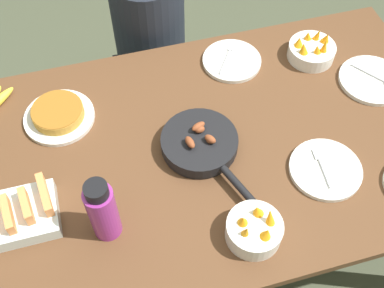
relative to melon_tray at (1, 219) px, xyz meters
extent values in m
plane|color=#474C38|center=(0.61, 0.11, -0.81)|extent=(14.00, 14.00, 0.00)
cube|color=brown|center=(0.61, 0.11, -0.05)|extent=(1.84, 0.99, 0.03)
cylinder|color=brown|center=(1.47, 0.55, -0.44)|extent=(0.07, 0.07, 0.74)
cube|color=silver|center=(0.00, 0.00, -0.01)|extent=(0.33, 0.18, 0.05)
cube|color=#ED8E4C|center=(0.03, -0.01, 0.04)|extent=(0.04, 0.12, 0.05)
cube|color=#ED8E4C|center=(0.08, 0.00, 0.04)|extent=(0.04, 0.11, 0.05)
cube|color=#ED8E4C|center=(0.14, 0.03, 0.04)|extent=(0.04, 0.13, 0.05)
cylinder|color=black|center=(0.64, 0.11, -0.03)|extent=(0.25, 0.25, 0.01)
cylinder|color=black|center=(0.64, 0.11, 0.00)|extent=(0.25, 0.25, 0.04)
cylinder|color=black|center=(0.70, -0.08, 0.00)|extent=(0.07, 0.15, 0.02)
ellipsoid|color=brown|center=(0.66, 0.09, 0.03)|extent=(0.03, 0.03, 0.03)
ellipsoid|color=brown|center=(0.60, 0.09, 0.04)|extent=(0.04, 0.05, 0.03)
ellipsoid|color=brown|center=(0.64, 0.14, 0.03)|extent=(0.03, 0.03, 0.03)
ellipsoid|color=brown|center=(0.64, 0.15, 0.04)|extent=(0.06, 0.05, 0.03)
ellipsoid|color=brown|center=(0.66, 0.09, 0.03)|extent=(0.05, 0.05, 0.03)
cylinder|color=silver|center=(0.20, 0.36, -0.03)|extent=(0.24, 0.24, 0.02)
cylinder|color=gold|center=(0.20, 0.36, 0.00)|extent=(0.18, 0.18, 0.03)
cylinder|color=#9B601E|center=(0.20, 0.36, 0.02)|extent=(0.17, 0.17, 0.00)
cylinder|color=silver|center=(1.33, 0.23, -0.03)|extent=(0.24, 0.24, 0.02)
cylinder|color=silver|center=(1.32, 0.25, -0.01)|extent=(0.08, 0.12, 0.01)
cylinder|color=silver|center=(0.86, 0.46, -0.03)|extent=(0.22, 0.22, 0.02)
cylinder|color=silver|center=(0.83, 0.45, -0.01)|extent=(0.08, 0.11, 0.01)
cube|color=silver|center=(0.88, 0.52, -0.01)|extent=(0.05, 0.05, 0.00)
cylinder|color=silver|center=(1.00, -0.08, -0.03)|extent=(0.23, 0.23, 0.02)
cylinder|color=silver|center=(0.98, -0.10, -0.01)|extent=(0.02, 0.11, 0.01)
cube|color=silver|center=(0.99, -0.03, -0.01)|extent=(0.03, 0.04, 0.00)
cylinder|color=silver|center=(0.70, -0.23, 0.00)|extent=(0.16, 0.16, 0.07)
cone|color=orange|center=(0.74, -0.23, 0.06)|extent=(0.03, 0.05, 0.06)
cone|color=orange|center=(0.72, -0.20, 0.05)|extent=(0.06, 0.05, 0.05)
cone|color=orange|center=(0.67, -0.22, 0.05)|extent=(0.05, 0.05, 0.04)
cone|color=orange|center=(0.66, -0.25, 0.05)|extent=(0.04, 0.04, 0.05)
cone|color=orange|center=(0.72, -0.27, 0.05)|extent=(0.05, 0.05, 0.04)
cylinder|color=silver|center=(1.16, 0.40, -0.01)|extent=(0.18, 0.18, 0.06)
cone|color=orange|center=(1.21, 0.41, 0.04)|extent=(0.04, 0.05, 0.05)
cone|color=orange|center=(1.19, 0.44, 0.04)|extent=(0.04, 0.04, 0.05)
cone|color=orange|center=(1.16, 0.45, 0.04)|extent=(0.04, 0.04, 0.04)
cone|color=orange|center=(1.11, 0.43, 0.04)|extent=(0.05, 0.06, 0.04)
cone|color=orange|center=(1.11, 0.39, 0.04)|extent=(0.05, 0.05, 0.05)
cone|color=orange|center=(1.16, 0.37, 0.04)|extent=(0.04, 0.03, 0.05)
cone|color=orange|center=(1.19, 0.37, 0.04)|extent=(0.04, 0.04, 0.06)
cylinder|color=#992D89|center=(0.30, -0.10, 0.07)|extent=(0.08, 0.08, 0.21)
cylinder|color=black|center=(0.30, -0.10, 0.19)|extent=(0.07, 0.07, 0.04)
cube|color=black|center=(0.62, 0.80, -0.59)|extent=(0.33, 0.33, 0.44)
cylinder|color=#1E232D|center=(0.62, 0.80, -0.11)|extent=(0.30, 0.30, 0.52)
camera|label=1|loc=(0.37, -0.76, 1.27)|focal=45.00mm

